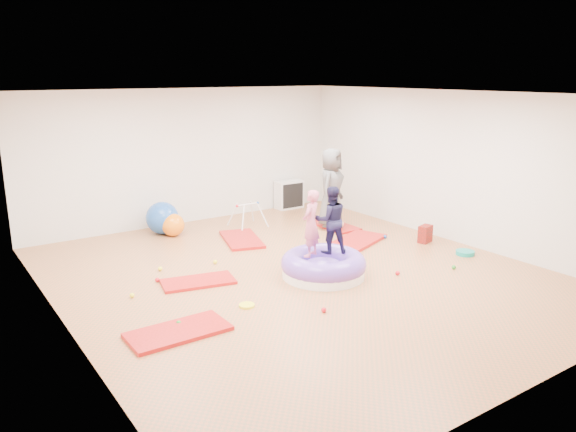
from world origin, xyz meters
TOP-DOWN VIEW (x-y plane):
  - room at (0.00, 0.00)m, footprint 7.01×8.01m
  - gym_mat_front_left at (-2.41, -0.83)m, footprint 1.23×0.62m
  - gym_mat_mid_left at (-1.46, 0.58)m, footprint 1.18×0.77m
  - gym_mat_center_back at (0.19, 2.13)m, footprint 0.97×1.39m
  - gym_mat_right at (1.92, 0.81)m, footprint 1.46×1.08m
  - gym_mat_rear_right at (2.27, 1.90)m, footprint 0.56×1.11m
  - inflatable_cushion at (0.29, -0.26)m, footprint 1.34×1.34m
  - child_pink at (0.12, -0.15)m, footprint 0.45×0.40m
  - child_navy at (0.48, -0.19)m, footprint 0.63×0.57m
  - adult_caregiver at (2.16, 1.90)m, footprint 0.93×0.84m
  - infant at (2.08, 1.64)m, footprint 0.37×0.37m
  - ball_pit_balls at (-0.43, 0.09)m, footprint 5.10×2.85m
  - exercise_ball_blue at (-0.86, 3.43)m, footprint 0.64×0.64m
  - exercise_ball_orange at (-0.75, 3.17)m, footprint 0.45×0.45m
  - infant_play_gym at (0.77, 2.88)m, footprint 0.66×0.62m
  - cube_shelf at (2.44, 3.79)m, footprint 0.65×0.32m
  - balance_disc at (3.00, -0.83)m, footprint 0.32×0.32m
  - backpack at (2.98, 0.09)m, footprint 0.32×0.24m
  - yellow_toy at (-1.30, -0.60)m, footprint 0.22×0.22m

SIDE VIEW (x-z plane):
  - yellow_toy at x=-1.30m, z-range 0.00..0.03m
  - gym_mat_mid_left at x=-1.46m, z-range 0.00..0.05m
  - gym_mat_rear_right at x=2.27m, z-range 0.00..0.05m
  - gym_mat_front_left at x=-2.41m, z-range 0.00..0.05m
  - gym_mat_center_back at x=0.19m, z-range 0.00..0.05m
  - gym_mat_right at x=1.92m, z-range 0.00..0.05m
  - ball_pit_balls at x=-0.43m, z-range 0.00..0.07m
  - balance_disc at x=3.00m, z-range 0.00..0.07m
  - infant at x=2.08m, z-range 0.05..0.26m
  - backpack at x=2.98m, z-range 0.00..0.33m
  - inflatable_cushion at x=0.29m, z-range -0.05..0.38m
  - exercise_ball_orange at x=-0.75m, z-range 0.00..0.45m
  - exercise_ball_blue at x=-0.86m, z-range 0.00..0.64m
  - cube_shelf at x=2.44m, z-range 0.00..0.65m
  - infant_play_gym at x=0.77m, z-range 0.08..0.59m
  - adult_caregiver at x=2.16m, z-range 0.05..1.64m
  - child_pink at x=0.12m, z-range 0.39..1.43m
  - child_navy at x=0.48m, z-range 0.39..1.46m
  - room at x=0.00m, z-range 0.00..2.80m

